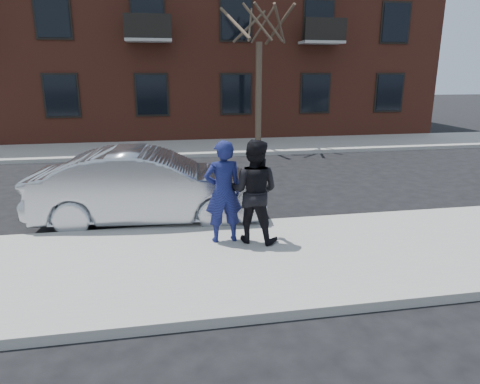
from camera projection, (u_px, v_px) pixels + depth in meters
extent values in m
plane|color=black|center=(141.00, 267.00, 7.23)|extent=(100.00, 100.00, 0.00)
cube|color=gray|center=(140.00, 270.00, 6.97)|extent=(50.00, 3.50, 0.15)
cube|color=#999691|center=(144.00, 231.00, 8.67)|extent=(50.00, 0.10, 0.15)
cube|color=gray|center=(152.00, 149.00, 17.86)|extent=(50.00, 3.50, 0.15)
cube|color=#999691|center=(151.00, 157.00, 16.15)|extent=(50.00, 0.10, 0.15)
cube|color=maroon|center=(185.00, 17.00, 22.98)|extent=(24.00, 10.00, 12.00)
cube|color=black|center=(236.00, 94.00, 19.55)|extent=(1.30, 0.06, 1.70)
cube|color=black|center=(389.00, 93.00, 20.87)|extent=(1.30, 0.06, 1.70)
cube|color=black|center=(236.00, 19.00, 18.68)|extent=(1.30, 0.06, 1.70)
cube|color=black|center=(396.00, 23.00, 20.00)|extent=(1.30, 0.06, 1.70)
cylinder|color=#3E3225|center=(259.00, 95.00, 17.81)|extent=(0.26, 0.26, 4.20)
imported|color=#999BA3|center=(149.00, 187.00, 9.21)|extent=(5.00, 2.09, 1.61)
imported|color=navy|center=(223.00, 192.00, 7.73)|extent=(0.72, 0.50, 1.89)
cube|color=black|center=(218.00, 171.00, 7.83)|extent=(0.08, 0.13, 0.08)
imported|color=black|center=(254.00, 191.00, 7.75)|extent=(1.15, 1.06, 1.90)
cube|color=black|center=(249.00, 181.00, 7.92)|extent=(0.11, 0.15, 0.06)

